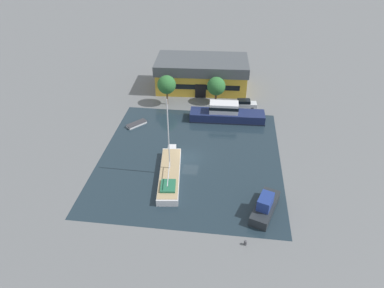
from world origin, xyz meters
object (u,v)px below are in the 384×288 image
object	(u,v)px
quay_tree_near_building	(216,86)
sailboat_moored	(170,174)
quay_tree_by_water	(167,85)
small_dinghy	(137,124)
warehouse_building	(202,73)
parked_car	(244,104)
cabin_boat	(265,206)
motor_cruiser	(226,114)

from	to	relation	value
quay_tree_near_building	sailboat_moored	bearing A→B (deg)	-101.92
quay_tree_by_water	sailboat_moored	size ratio (longest dim) A/B	0.46
quay_tree_by_water	small_dinghy	world-z (taller)	quay_tree_by_water
warehouse_building	quay_tree_by_water	xyz separation A→B (m)	(-6.04, -8.70, 1.00)
quay_tree_by_water	parked_car	bearing A→B (deg)	0.97
quay_tree_near_building	sailboat_moored	xyz separation A→B (m)	(-5.11, -24.24, -2.98)
small_dinghy	cabin_boat	world-z (taller)	cabin_boat
quay_tree_near_building	cabin_boat	world-z (taller)	quay_tree_near_building
motor_cruiser	cabin_boat	world-z (taller)	motor_cruiser
sailboat_moored	small_dinghy	world-z (taller)	sailboat_moored
quay_tree_near_building	parked_car	size ratio (longest dim) A/B	1.12
parked_car	cabin_boat	size ratio (longest dim) A/B	0.71
quay_tree_near_building	parked_car	bearing A→B (deg)	-15.08
small_dinghy	cabin_boat	distance (m)	29.08
warehouse_building	sailboat_moored	world-z (taller)	sailboat_moored
quay_tree_near_building	quay_tree_by_water	world-z (taller)	quay_tree_by_water
small_dinghy	cabin_boat	size ratio (longest dim) A/B	0.54
quay_tree_by_water	quay_tree_near_building	bearing A→B (deg)	10.63
small_dinghy	parked_car	bearing A→B (deg)	-113.42
warehouse_building	quay_tree_by_water	size ratio (longest dim) A/B	3.27
sailboat_moored	small_dinghy	size ratio (longest dim) A/B	3.52
warehouse_building	motor_cruiser	xyz separation A→B (m)	(5.89, -13.58, -1.95)
quay_tree_near_building	cabin_boat	distance (m)	30.90
sailboat_moored	small_dinghy	xyz separation A→B (m)	(-8.54, 13.70, -0.39)
quay_tree_near_building	parked_car	world-z (taller)	quay_tree_near_building
parked_car	cabin_boat	bearing A→B (deg)	-0.28
warehouse_building	quay_tree_by_water	distance (m)	10.64
cabin_boat	sailboat_moored	bearing A→B (deg)	177.32
parked_car	warehouse_building	bearing A→B (deg)	-137.80
quay_tree_near_building	quay_tree_by_water	xyz separation A→B (m)	(-9.57, -1.80, 0.61)
warehouse_building	small_dinghy	bearing A→B (deg)	-123.06
warehouse_building	quay_tree_by_water	world-z (taller)	warehouse_building
quay_tree_by_water	motor_cruiser	xyz separation A→B (m)	(11.92, -4.88, -2.95)
warehouse_building	parked_car	size ratio (longest dim) A/B	4.07
cabin_boat	motor_cruiser	bearing A→B (deg)	123.83
parked_car	sailboat_moored	bearing A→B (deg)	-30.88
quay_tree_near_building	small_dinghy	world-z (taller)	quay_tree_near_building
quay_tree_near_building	sailboat_moored	distance (m)	24.95
warehouse_building	small_dinghy	size ratio (longest dim) A/B	5.30
small_dinghy	sailboat_moored	bearing A→B (deg)	163.59
sailboat_moored	quay_tree_near_building	bearing A→B (deg)	71.49
quay_tree_near_building	motor_cruiser	xyz separation A→B (m)	(2.35, -6.68, -2.35)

